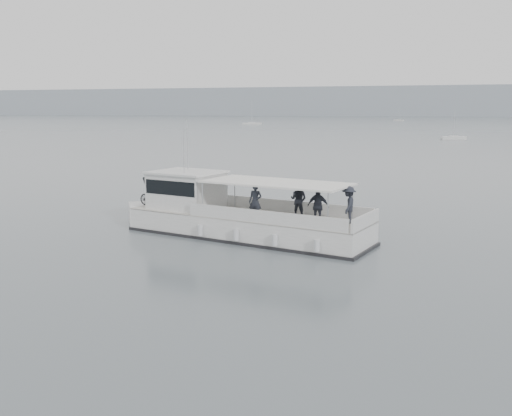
% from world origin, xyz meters
% --- Properties ---
extents(ground, '(1400.00, 1400.00, 0.00)m').
position_xyz_m(ground, '(0.00, 0.00, 0.00)').
color(ground, '#546063').
rests_on(ground, ground).
extents(headland, '(1400.00, 90.00, 28.00)m').
position_xyz_m(headland, '(0.00, 560.00, 14.00)').
color(headland, '#939EA8').
rests_on(headland, ground).
extents(tour_boat, '(15.17, 6.66, 6.35)m').
position_xyz_m(tour_boat, '(-5.63, -2.73, 1.04)').
color(tour_boat, white).
rests_on(tour_boat, ground).
extents(moored_fleet, '(409.01, 340.18, 10.30)m').
position_xyz_m(moored_fleet, '(20.34, 202.13, 0.36)').
color(moored_fleet, white).
rests_on(moored_fleet, ground).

